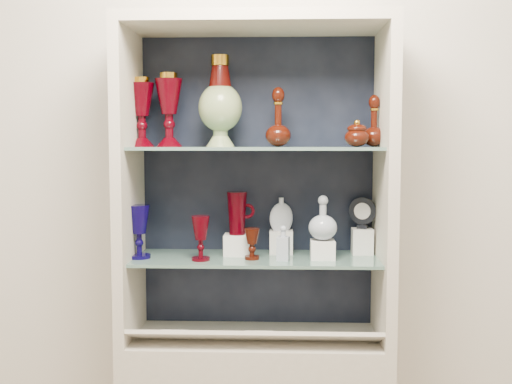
{
  "coord_description": "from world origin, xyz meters",
  "views": [
    {
      "loc": [
        0.09,
        -0.86,
        1.5
      ],
      "look_at": [
        0.0,
        1.53,
        1.3
      ],
      "focal_mm": 45.0,
      "sensor_mm": 36.0,
      "label": 1
    }
  ],
  "objects_px": {
    "enamel_urn": "(220,101)",
    "flat_flask": "(281,214)",
    "cobalt_goblet": "(139,232)",
    "cameo_medallion": "(363,212)",
    "pedestal_lamp_right": "(142,112)",
    "clear_square_bottle": "(283,243)",
    "ruby_decanter_a": "(278,113)",
    "clear_round_decanter": "(323,219)",
    "pedestal_lamp_left": "(169,110)",
    "lidded_bowl": "(357,133)",
    "ruby_goblet_tall": "(201,238)",
    "ruby_pitcher": "(237,213)",
    "ruby_decanter_b": "(374,119)",
    "ruby_goblet_small": "(252,244)"
  },
  "relations": [
    {
      "from": "enamel_urn",
      "to": "ruby_pitcher",
      "type": "height_order",
      "value": "enamel_urn"
    },
    {
      "from": "ruby_goblet_tall",
      "to": "clear_round_decanter",
      "type": "xyz_separation_m",
      "value": [
        0.45,
        0.05,
        0.07
      ]
    },
    {
      "from": "flat_flask",
      "to": "cameo_medallion",
      "type": "xyz_separation_m",
      "value": [
        0.32,
        -0.0,
        0.01
      ]
    },
    {
      "from": "pedestal_lamp_left",
      "to": "ruby_decanter_a",
      "type": "relative_size",
      "value": 1.11
    },
    {
      "from": "ruby_decanter_a",
      "to": "ruby_goblet_tall",
      "type": "relative_size",
      "value": 1.51
    },
    {
      "from": "clear_round_decanter",
      "to": "pedestal_lamp_left",
      "type": "bearing_deg",
      "value": 174.63
    },
    {
      "from": "ruby_decanter_b",
      "to": "cobalt_goblet",
      "type": "distance_m",
      "value": 0.98
    },
    {
      "from": "pedestal_lamp_right",
      "to": "lidded_bowl",
      "type": "height_order",
      "value": "pedestal_lamp_right"
    },
    {
      "from": "ruby_decanter_b",
      "to": "clear_square_bottle",
      "type": "distance_m",
      "value": 0.57
    },
    {
      "from": "cobalt_goblet",
      "to": "flat_flask",
      "type": "relative_size",
      "value": 1.5
    },
    {
      "from": "pedestal_lamp_left",
      "to": "clear_square_bottle",
      "type": "distance_m",
      "value": 0.66
    },
    {
      "from": "cameo_medallion",
      "to": "ruby_pitcher",
      "type": "bearing_deg",
      "value": -155.98
    },
    {
      "from": "flat_flask",
      "to": "enamel_urn",
      "type": "bearing_deg",
      "value": 174.95
    },
    {
      "from": "clear_square_bottle",
      "to": "enamel_urn",
      "type": "bearing_deg",
      "value": 159.87
    },
    {
      "from": "enamel_urn",
      "to": "pedestal_lamp_right",
      "type": "bearing_deg",
      "value": 177.39
    },
    {
      "from": "clear_square_bottle",
      "to": "cameo_medallion",
      "type": "relative_size",
      "value": 1.02
    },
    {
      "from": "enamel_urn",
      "to": "flat_flask",
      "type": "height_order",
      "value": "enamel_urn"
    },
    {
      "from": "ruby_decanter_b",
      "to": "clear_round_decanter",
      "type": "xyz_separation_m",
      "value": [
        -0.19,
        -0.04,
        -0.37
      ]
    },
    {
      "from": "pedestal_lamp_right",
      "to": "clear_square_bottle",
      "type": "relative_size",
      "value": 2.03
    },
    {
      "from": "cameo_medallion",
      "to": "flat_flask",
      "type": "bearing_deg",
      "value": -161.58
    },
    {
      "from": "ruby_goblet_small",
      "to": "ruby_pitcher",
      "type": "xyz_separation_m",
      "value": [
        -0.06,
        0.09,
        0.1
      ]
    },
    {
      "from": "cobalt_goblet",
      "to": "cameo_medallion",
      "type": "bearing_deg",
      "value": 7.99
    },
    {
      "from": "ruby_goblet_tall",
      "to": "clear_square_bottle",
      "type": "distance_m",
      "value": 0.31
    },
    {
      "from": "pedestal_lamp_right",
      "to": "pedestal_lamp_left",
      "type": "bearing_deg",
      "value": -6.08
    },
    {
      "from": "ruby_decanter_a",
      "to": "ruby_decanter_b",
      "type": "relative_size",
      "value": 1.22
    },
    {
      "from": "pedestal_lamp_right",
      "to": "ruby_decanter_a",
      "type": "height_order",
      "value": "pedestal_lamp_right"
    },
    {
      "from": "ruby_goblet_tall",
      "to": "cameo_medallion",
      "type": "height_order",
      "value": "cameo_medallion"
    },
    {
      "from": "ruby_decanter_a",
      "to": "pedestal_lamp_left",
      "type": "bearing_deg",
      "value": 177.87
    },
    {
      "from": "pedestal_lamp_left",
      "to": "flat_flask",
      "type": "height_order",
      "value": "pedestal_lamp_left"
    },
    {
      "from": "ruby_decanter_a",
      "to": "ruby_goblet_tall",
      "type": "bearing_deg",
      "value": -162.53
    },
    {
      "from": "enamel_urn",
      "to": "ruby_decanter_a",
      "type": "height_order",
      "value": "enamel_urn"
    },
    {
      "from": "pedestal_lamp_left",
      "to": "lidded_bowl",
      "type": "bearing_deg",
      "value": -6.59
    },
    {
      "from": "ruby_pitcher",
      "to": "flat_flask",
      "type": "bearing_deg",
      "value": 14.19
    },
    {
      "from": "lidded_bowl",
      "to": "ruby_decanter_a",
      "type": "bearing_deg",
      "value": 167.12
    },
    {
      "from": "ruby_decanter_a",
      "to": "flat_flask",
      "type": "bearing_deg",
      "value": 79.72
    },
    {
      "from": "ruby_decanter_a",
      "to": "flat_flask",
      "type": "relative_size",
      "value": 1.86
    },
    {
      "from": "ruby_goblet_small",
      "to": "clear_square_bottle",
      "type": "distance_m",
      "value": 0.12
    },
    {
      "from": "ruby_goblet_tall",
      "to": "cobalt_goblet",
      "type": "bearing_deg",
      "value": 171.04
    },
    {
      "from": "cobalt_goblet",
      "to": "clear_round_decanter",
      "type": "xyz_separation_m",
      "value": [
        0.69,
        0.01,
        0.05
      ]
    },
    {
      "from": "enamel_urn",
      "to": "cobalt_goblet",
      "type": "xyz_separation_m",
      "value": [
        -0.3,
        -0.07,
        -0.49
      ]
    },
    {
      "from": "lidded_bowl",
      "to": "ruby_goblet_tall",
      "type": "bearing_deg",
      "value": -177.59
    },
    {
      "from": "flat_flask",
      "to": "pedestal_lamp_right",
      "type": "bearing_deg",
      "value": 165.64
    },
    {
      "from": "enamel_urn",
      "to": "flat_flask",
      "type": "bearing_deg",
      "value": 14.05
    },
    {
      "from": "lidded_bowl",
      "to": "clear_round_decanter",
      "type": "xyz_separation_m",
      "value": [
        -0.12,
        0.03,
        -0.32
      ]
    },
    {
      "from": "ruby_decanter_b",
      "to": "ruby_goblet_small",
      "type": "distance_m",
      "value": 0.65
    },
    {
      "from": "ruby_decanter_a",
      "to": "ruby_pitcher",
      "type": "relative_size",
      "value": 1.5
    },
    {
      "from": "ruby_pitcher",
      "to": "flat_flask",
      "type": "height_order",
      "value": "ruby_pitcher"
    },
    {
      "from": "clear_square_bottle",
      "to": "flat_flask",
      "type": "xyz_separation_m",
      "value": [
        -0.01,
        0.15,
        0.09
      ]
    },
    {
      "from": "enamel_urn",
      "to": "clear_round_decanter",
      "type": "xyz_separation_m",
      "value": [
        0.39,
        -0.05,
        -0.44
      ]
    },
    {
      "from": "ruby_goblet_small",
      "to": "lidded_bowl",
      "type": "bearing_deg",
      "value": -0.81
    }
  ]
}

